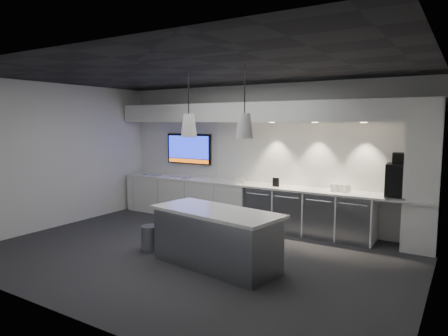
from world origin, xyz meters
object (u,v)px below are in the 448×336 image
Objects in this scene: coffee_machine at (399,179)px; bin at (150,238)px; wall_tv at (189,149)px; island at (216,238)px.

bin is at bearing -151.04° from coffee_machine.
coffee_machine is at bearing -2.99° from wall_tv.
island is 2.81× the size of coffee_machine.
bin is (1.17, -2.69, -1.34)m from wall_tv.
wall_tv is 3.23m from bin.
coffee_machine is (4.72, -0.25, -0.34)m from wall_tv.
wall_tv is at bearing 171.46° from coffee_machine.
bin is (-1.34, 0.01, -0.22)m from island.
wall_tv is 2.86× the size of bin.
coffee_machine is (3.56, 2.45, 1.00)m from bin.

